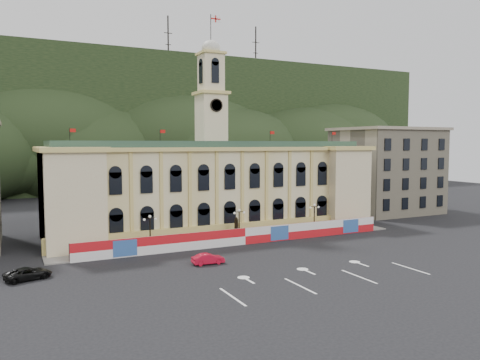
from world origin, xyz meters
name	(u,v)px	position (x,y,z in m)	size (l,w,h in m)	color
ground	(300,268)	(0.00, 0.00, 0.00)	(260.00, 260.00, 0.00)	black
lane_markings	(325,279)	(0.00, -5.00, 0.00)	(26.00, 10.00, 0.02)	white
hill_ridge	(109,131)	(0.03, 121.99, 19.48)	(230.00, 80.00, 64.00)	black
city_hall	(212,186)	(0.00, 27.63, 7.85)	(56.20, 17.60, 37.10)	beige
side_building_right	(387,170)	(43.00, 30.93, 9.33)	(21.00, 17.00, 18.60)	#B6A98D
hoarding_fence	(245,236)	(0.06, 15.07, 1.25)	(50.00, 0.44, 2.50)	red
pavement	(237,240)	(0.00, 17.75, 0.08)	(56.00, 5.50, 0.16)	slate
statue	(236,233)	(0.00, 18.00, 1.19)	(1.40, 1.40, 3.72)	#595651
lamp_left	(150,230)	(-14.00, 17.00, 3.07)	(1.96, 0.44, 5.15)	black
lamp_center	(239,222)	(0.00, 17.00, 3.07)	(1.96, 0.44, 5.15)	black
lamp_right	(314,216)	(14.00, 17.00, 3.07)	(1.96, 0.44, 5.15)	black
red_sedan	(208,259)	(-9.37, 6.75, 0.68)	(4.17, 1.58, 1.36)	red
black_suv	(28,274)	(-30.00, 9.36, 0.70)	(5.46, 3.67, 1.39)	black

